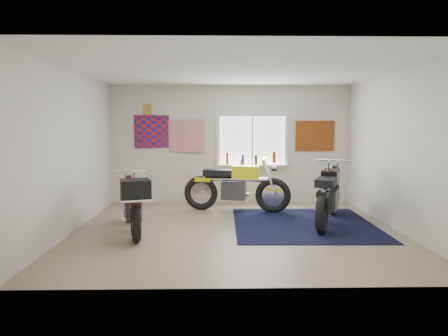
{
  "coord_description": "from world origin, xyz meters",
  "views": [
    {
      "loc": [
        -0.34,
        -6.71,
        1.78
      ],
      "look_at": [
        -0.19,
        0.4,
        1.03
      ],
      "focal_mm": 32.0,
      "sensor_mm": 36.0,
      "label": 1
    }
  ],
  "objects_px": {
    "black_chrome_bike": "(329,196)",
    "maroon_tourer": "(133,203)",
    "yellow_triumph": "(236,188)",
    "navy_rug": "(303,224)"
  },
  "relations": [
    {
      "from": "maroon_tourer",
      "to": "navy_rug",
      "type": "bearing_deg",
      "value": -94.56
    },
    {
      "from": "black_chrome_bike",
      "to": "yellow_triumph",
      "type": "bearing_deg",
      "value": 80.07
    },
    {
      "from": "black_chrome_bike",
      "to": "maroon_tourer",
      "type": "xyz_separation_m",
      "value": [
        -3.42,
        -0.66,
        0.02
      ]
    },
    {
      "from": "yellow_triumph",
      "to": "black_chrome_bike",
      "type": "relative_size",
      "value": 1.07
    },
    {
      "from": "yellow_triumph",
      "to": "black_chrome_bike",
      "type": "distance_m",
      "value": 1.96
    },
    {
      "from": "maroon_tourer",
      "to": "yellow_triumph",
      "type": "bearing_deg",
      "value": -61.64
    },
    {
      "from": "navy_rug",
      "to": "black_chrome_bike",
      "type": "bearing_deg",
      "value": 7.52
    },
    {
      "from": "black_chrome_bike",
      "to": "maroon_tourer",
      "type": "height_order",
      "value": "black_chrome_bike"
    },
    {
      "from": "navy_rug",
      "to": "yellow_triumph",
      "type": "relative_size",
      "value": 1.16
    },
    {
      "from": "navy_rug",
      "to": "maroon_tourer",
      "type": "distance_m",
      "value": 3.06
    }
  ]
}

